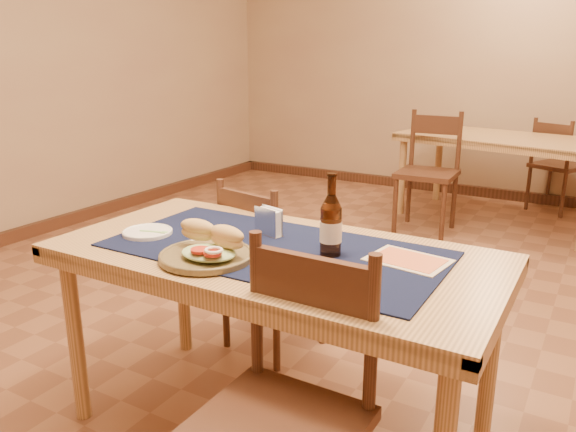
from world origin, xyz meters
The scene contains 15 objects.
room centered at (0.00, 0.00, 1.40)m, with size 6.04×7.04×2.84m.
main_table centered at (0.00, -0.80, 0.67)m, with size 1.60×0.80×0.75m.
placemat centered at (0.00, -0.80, 0.75)m, with size 1.20×0.60×0.01m, color black.
baseboard centered at (0.00, 0.00, 0.05)m, with size 6.00×7.00×0.10m.
back_table centered at (0.21, 2.61, 0.67)m, with size 1.84×1.18×0.75m.
chair_main_far centered at (-0.36, -0.27, 0.45)m, with size 0.47×0.47×0.87m.
chair_main_near centered at (0.33, -1.29, 0.48)m, with size 0.43×0.43×0.93m.
chair_back_near centered at (-0.27, 2.07, 0.51)m, with size 0.47×0.47×0.98m.
chair_back_far centered at (0.58, 3.21, 0.45)m, with size 0.53×0.53×0.87m.
sandwich_plate centered at (-0.13, -1.01, 0.79)m, with size 0.32×0.32×0.12m.
side_plate centered at (-0.51, -0.90, 0.76)m, with size 0.19×0.19×0.02m.
fork centered at (-0.47, -0.90, 0.77)m, with size 0.11×0.05×0.00m.
beer_bottle centered at (0.20, -0.76, 0.86)m, with size 0.08×0.08×0.29m.
napkin_holder centered at (-0.10, -0.68, 0.81)m, with size 0.13×0.07×0.11m.
menu_card centered at (0.46, -0.68, 0.76)m, with size 0.28×0.22×0.01m.
Camera 1 is at (0.99, -2.41, 1.42)m, focal length 35.00 mm.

